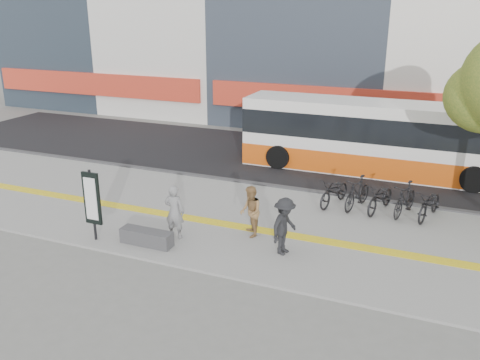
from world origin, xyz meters
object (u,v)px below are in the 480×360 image
at_px(signboard, 92,200).
at_px(bus, 375,140).
at_px(seated_woman, 175,212).
at_px(pedestrian_dark, 284,226).
at_px(pedestrian_tan, 250,212).
at_px(bench, 147,237).

height_order(signboard, bus, bus).
relative_size(bus, seated_woman, 6.64).
relative_size(signboard, seated_woman, 1.32).
height_order(signboard, pedestrian_dark, signboard).
relative_size(bus, pedestrian_tan, 7.02).
xyz_separation_m(seated_woman, pedestrian_dark, (3.35, 0.25, -0.00)).
xyz_separation_m(bus, pedestrian_dark, (-1.20, -8.70, -0.53)).
bearing_deg(pedestrian_tan, bench, -87.52).
relative_size(seated_woman, pedestrian_dark, 1.00).
xyz_separation_m(bench, bus, (5.10, 9.70, 1.14)).
relative_size(bench, bus, 0.14).
xyz_separation_m(bench, signboard, (-1.60, -0.31, 1.06)).
distance_m(signboard, pedestrian_tan, 4.69).
bearing_deg(bench, signboard, -169.19).
bearing_deg(bus, seated_woman, -116.97).
relative_size(signboard, pedestrian_dark, 1.32).
height_order(seated_woman, pedestrian_tan, seated_woman).
height_order(bus, seated_woman, bus).
distance_m(bench, seated_woman, 1.11).
bearing_deg(seated_woman, pedestrian_dark, -179.56).
distance_m(bench, pedestrian_tan, 3.17).
xyz_separation_m(bench, seated_woman, (0.54, 0.75, 0.61)).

